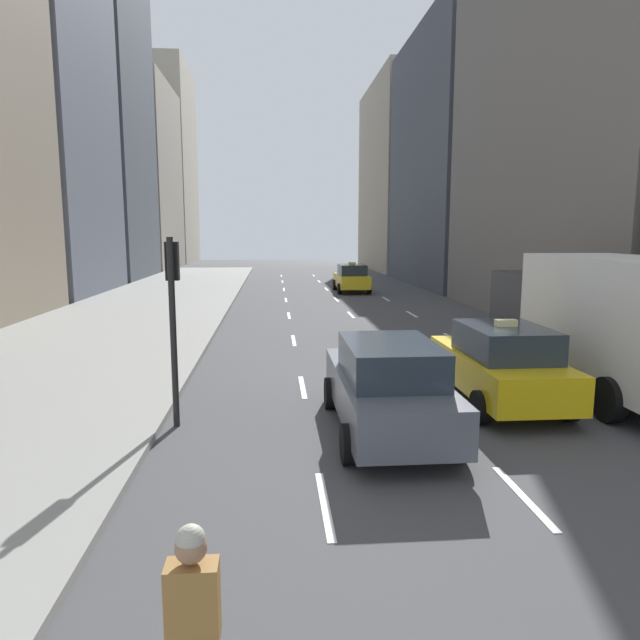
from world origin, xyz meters
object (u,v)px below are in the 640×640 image
Objects in this scene: taxi_lead at (500,363)px; skateboarder at (194,631)px; box_truck at (607,319)px; traffic_light_pole at (173,301)px; taxi_second at (352,278)px; sedan_black_near at (387,386)px.

skateboarder is (-5.44, -8.06, 0.08)m from taxi_lead.
traffic_light_pole is at bearing -170.33° from box_truck.
taxi_second is 1.22× the size of traffic_light_pole.
box_truck reaches higher than taxi_second.
taxi_lead is 9.72m from skateboarder.
taxi_lead is 3.24m from sedan_black_near.
box_truck reaches higher than taxi_lead.
taxi_second is (0.00, 23.68, 0.00)m from taxi_lead.
taxi_second is 0.52× the size of box_truck.
traffic_light_pole is (-3.95, 0.76, 1.52)m from sedan_black_near.
box_truck is (2.80, -22.92, 0.83)m from taxi_second.
traffic_light_pole is (-9.55, -1.63, 0.70)m from box_truck.
skateboarder is at bearing -112.29° from sedan_black_near.
taxi_lead is at bearing -164.87° from box_truck.
sedan_black_near is at bearing -96.31° from taxi_second.
taxi_lead is 6.98m from traffic_light_pole.
traffic_light_pole is at bearing 100.36° from skateboarder.
traffic_light_pole reaches higher than skateboarder.
sedan_black_near is at bearing -10.84° from traffic_light_pole.
taxi_second is 32.20m from skateboarder.
skateboarder is 0.48× the size of traffic_light_pole.
taxi_second is 25.46m from sedan_black_near.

